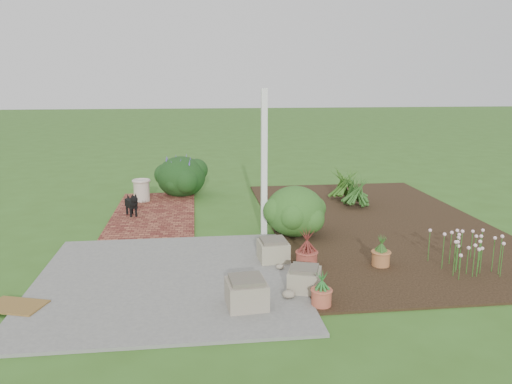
{
  "coord_description": "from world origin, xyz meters",
  "views": [
    {
      "loc": [
        -0.84,
        -8.11,
        2.63
      ],
      "look_at": [
        0.2,
        0.4,
        0.7
      ],
      "focal_mm": 35.0,
      "sensor_mm": 36.0,
      "label": 1
    }
  ],
  "objects": [
    {
      "name": "stone_trough_mid",
      "position": [
        0.48,
        -2.35,
        0.17
      ],
      "size": [
        0.5,
        0.5,
        0.26
      ],
      "primitive_type": "cube",
      "rotation": [
        0.0,
        0.0,
        -0.33
      ],
      "color": "gray",
      "rests_on": "concrete_patio"
    },
    {
      "name": "cream_ceramic_urn",
      "position": [
        -2.04,
        2.74,
        0.27
      ],
      "size": [
        0.44,
        0.44,
        0.46
      ],
      "primitive_type": "cylinder",
      "rotation": [
        0.0,
        0.0,
        0.36
      ],
      "color": "#C2B1A0",
      "rests_on": "brick_path"
    },
    {
      "name": "terracotta_pot_small_right",
      "position": [
        0.59,
        -2.79,
        0.13
      ],
      "size": [
        0.31,
        0.31,
        0.2
      ],
      "primitive_type": "cylinder",
      "rotation": [
        0.0,
        0.0,
        -0.43
      ],
      "color": "#B1533C",
      "rests_on": "garden_bed"
    },
    {
      "name": "evergreen_shrub",
      "position": [
        0.82,
        -0.01,
        0.46
      ],
      "size": [
        1.11,
        1.11,
        0.87
      ],
      "primitive_type": "ellipsoid",
      "rotation": [
        0.0,
        0.0,
        0.09
      ],
      "color": "#17360E",
      "rests_on": "garden_bed"
    },
    {
      "name": "purple_flowering_bush",
      "position": [
        -1.19,
        3.31,
        0.47
      ],
      "size": [
        1.48,
        1.48,
        0.95
      ],
      "primitive_type": "ellipsoid",
      "rotation": [
        0.0,
        0.0,
        -0.42
      ],
      "color": "black",
      "rests_on": "ground"
    },
    {
      "name": "stone_trough_near",
      "position": [
        -0.29,
        -2.73,
        0.19
      ],
      "size": [
        0.49,
        0.49,
        0.3
      ],
      "primitive_type": "cube",
      "rotation": [
        0.0,
        0.0,
        0.09
      ],
      "color": "gray",
      "rests_on": "concrete_patio"
    },
    {
      "name": "terracotta_pot_small_left",
      "position": [
        1.76,
        -1.63,
        0.14
      ],
      "size": [
        0.33,
        0.33,
        0.21
      ],
      "primitive_type": "cylinder",
      "rotation": [
        0.0,
        0.0,
        -0.43
      ],
      "color": "#A86638",
      "rests_on": "garden_bed"
    },
    {
      "name": "stone_trough_far",
      "position": [
        0.25,
        -1.25,
        0.18
      ],
      "size": [
        0.45,
        0.45,
        0.28
      ],
      "primitive_type": "cube",
      "rotation": [
        0.0,
        0.0,
        0.07
      ],
      "color": "gray",
      "rests_on": "concrete_patio"
    },
    {
      "name": "pink_flower_patch",
      "position": [
        2.91,
        -1.88,
        0.31
      ],
      "size": [
        1.13,
        1.13,
        0.56
      ],
      "primitive_type": null,
      "rotation": [
        0.0,
        0.0,
        0.34
      ],
      "color": "#113D0F",
      "rests_on": "garden_bed"
    },
    {
      "name": "ground",
      "position": [
        0.0,
        0.0,
        0.0
      ],
      "size": [
        80.0,
        80.0,
        0.0
      ],
      "primitive_type": "plane",
      "color": "#37611E",
      "rests_on": "ground"
    },
    {
      "name": "terracotta_pot_bronze",
      "position": [
        0.68,
        -1.58,
        0.15
      ],
      "size": [
        0.39,
        0.39,
        0.24
      ],
      "primitive_type": "cylinder",
      "rotation": [
        0.0,
        0.0,
        0.39
      ],
      "color": "brown",
      "rests_on": "garden_bed"
    },
    {
      "name": "veranda_post",
      "position": [
        0.3,
        0.1,
        1.25
      ],
      "size": [
        0.1,
        0.1,
        2.5
      ],
      "primitive_type": "cube",
      "color": "white",
      "rests_on": "ground"
    },
    {
      "name": "black_dog",
      "position": [
        -2.1,
        1.49,
        0.3
      ],
      "size": [
        0.29,
        0.48,
        0.43
      ],
      "rotation": [
        0.0,
        0.0,
        0.43
      ],
      "color": "black",
      "rests_on": "brick_path"
    },
    {
      "name": "brick_path",
      "position": [
        -1.7,
        1.75,
        0.02
      ],
      "size": [
        1.6,
        3.5,
        0.04
      ],
      "primitive_type": "cube",
      "color": "maroon",
      "rests_on": "ground"
    },
    {
      "name": "agapanthus_clump_back",
      "position": [
        2.45,
        1.72,
        0.43
      ],
      "size": [
        1.03,
        1.03,
        0.81
      ],
      "primitive_type": null,
      "rotation": [
        0.0,
        0.0,
        0.17
      ],
      "color": "#123D17",
      "rests_on": "garden_bed"
    },
    {
      "name": "coir_doormat",
      "position": [
        -2.98,
        -2.42,
        0.05
      ],
      "size": [
        0.74,
        0.59,
        0.02
      ],
      "primitive_type": "cube",
      "rotation": [
        0.0,
        0.0,
        -0.31
      ],
      "color": "brown",
      "rests_on": "concrete_patio"
    },
    {
      "name": "agapanthus_clump_front",
      "position": [
        2.42,
        2.36,
        0.46
      ],
      "size": [
        1.27,
        1.27,
        0.85
      ],
      "primitive_type": null,
      "rotation": [
        0.0,
        0.0,
        -0.42
      ],
      "color": "#0E3B0B",
      "rests_on": "garden_bed"
    },
    {
      "name": "garden_bed",
      "position": [
        2.5,
        0.5,
        0.01
      ],
      "size": [
        4.0,
        7.0,
        0.03
      ],
      "primitive_type": "cube",
      "color": "black",
      "rests_on": "ground"
    },
    {
      "name": "concrete_patio",
      "position": [
        -1.25,
        -1.75,
        0.02
      ],
      "size": [
        3.5,
        3.5,
        0.04
      ],
      "primitive_type": "cube",
      "color": "slate",
      "rests_on": "ground"
    }
  ]
}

